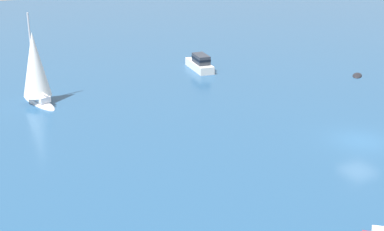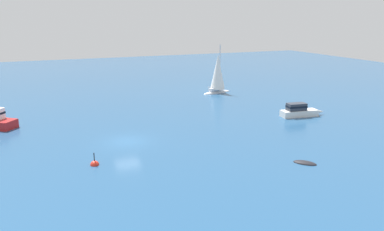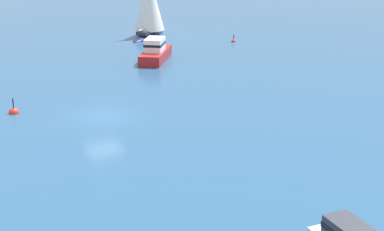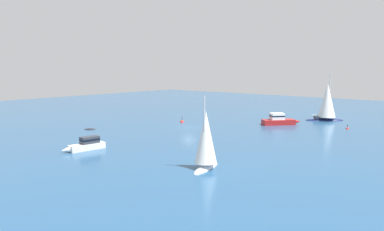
{
  "view_description": "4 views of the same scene",
  "coord_description": "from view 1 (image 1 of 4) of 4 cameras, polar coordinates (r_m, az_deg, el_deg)",
  "views": [
    {
      "loc": [
        -27.33,
        28.37,
        15.98
      ],
      "look_at": [
        6.27,
        10.74,
        1.77
      ],
      "focal_mm": 51.92,
      "sensor_mm": 36.0,
      "label": 1
    },
    {
      "loc": [
        -7.77,
        -35.92,
        12.28
      ],
      "look_at": [
        8.94,
        4.35,
        0.74
      ],
      "focal_mm": 35.28,
      "sensor_mm": 36.0,
      "label": 2
    },
    {
      "loc": [
        35.89,
        -14.2,
        13.08
      ],
      "look_at": [
        6.61,
        3.29,
        1.45
      ],
      "focal_mm": 54.23,
      "sensor_mm": 36.0,
      "label": 3
    },
    {
      "loc": [
        49.77,
        42.24,
        10.78
      ],
      "look_at": [
        0.72,
        1.36,
        2.34
      ],
      "focal_mm": 34.33,
      "sensor_mm": 36.0,
      "label": 4
    }
  ],
  "objects": [
    {
      "name": "ground_plane",
      "position": [
        42.51,
        17.02,
        -2.51
      ],
      "size": [
        160.0,
        160.0,
        0.0
      ],
      "primitive_type": "plane",
      "color": "navy"
    },
    {
      "name": "skiff",
      "position": [
        58.91,
        16.61,
        3.92
      ],
      "size": [
        2.0,
        2.09,
        0.43
      ],
      "rotation": [
        0.0,
        0.0,
        2.3
      ],
      "color": "black",
      "rests_on": "ground"
    },
    {
      "name": "launch",
      "position": [
        58.64,
        0.75,
        5.42
      ],
      "size": [
        5.92,
        2.11,
        1.72
      ],
      "rotation": [
        0.0,
        0.0,
        6.15
      ],
      "color": "silver",
      "rests_on": "ground"
    },
    {
      "name": "yacht",
      "position": [
        49.54,
        -15.78,
        4.5
      ],
      "size": [
        5.47,
        2.86,
        8.2
      ],
      "rotation": [
        0.0,
        0.0,
        0.22
      ],
      "color": "white",
      "rests_on": "ground"
    }
  ]
}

